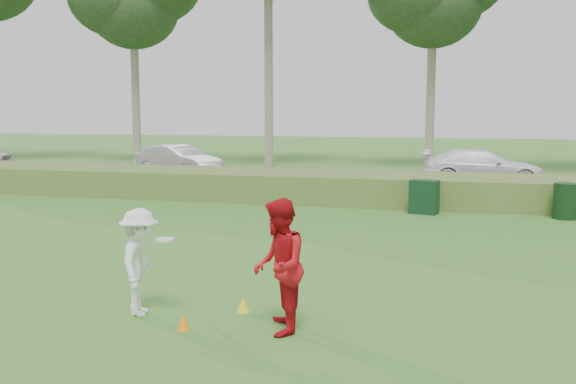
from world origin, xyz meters
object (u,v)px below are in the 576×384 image
(cone_orange, at_px, (183,322))
(car_mid, at_px, (178,161))
(utility_cabinet, at_px, (424,197))
(car_right, at_px, (482,167))
(cone_yellow, at_px, (243,305))
(player_red, at_px, (279,266))
(trash_bin, at_px, (566,201))
(player_white, at_px, (140,262))

(cone_orange, bearing_deg, car_mid, 114.51)
(utility_cabinet, bearing_deg, car_right, 90.30)
(cone_orange, distance_m, cone_yellow, 1.09)
(player_red, relative_size, car_right, 0.39)
(trash_bin, bearing_deg, car_right, 104.59)
(cone_yellow, bearing_deg, player_red, -43.39)
(player_red, relative_size, utility_cabinet, 1.87)
(cone_yellow, bearing_deg, trash_bin, 59.25)
(utility_cabinet, bearing_deg, cone_orange, -89.76)
(cone_orange, relative_size, trash_bin, 0.21)
(player_red, bearing_deg, car_mid, -166.45)
(player_red, distance_m, utility_cabinet, 10.70)
(cone_yellow, bearing_deg, utility_cabinet, 77.81)
(cone_yellow, relative_size, utility_cabinet, 0.23)
(car_mid, height_order, car_right, car_mid)
(car_right, bearing_deg, player_red, 166.63)
(player_white, height_order, trash_bin, player_white)
(trash_bin, bearing_deg, car_mid, 154.34)
(cone_orange, relative_size, car_mid, 0.05)
(player_red, xyz_separation_m, cone_yellow, (-0.74, 0.70, -0.80))
(trash_bin, height_order, car_mid, car_mid)
(player_white, relative_size, player_red, 0.86)
(trash_bin, bearing_deg, player_white, -125.19)
(player_white, xyz_separation_m, cone_yellow, (1.43, 0.47, -0.68))
(player_white, bearing_deg, car_right, -30.87)
(cone_orange, relative_size, utility_cabinet, 0.22)
(trash_bin, relative_size, car_right, 0.21)
(car_mid, xyz_separation_m, car_right, (12.74, 0.40, -0.01))
(cone_orange, xyz_separation_m, car_mid, (-8.20, 17.97, 0.65))
(car_right, bearing_deg, cone_yellow, 163.89)
(trash_bin, bearing_deg, cone_orange, -120.69)
(utility_cabinet, bearing_deg, player_white, -94.84)
(player_white, height_order, player_red, player_red)
(player_white, bearing_deg, car_mid, 8.68)
(utility_cabinet, xyz_separation_m, car_right, (1.86, 7.53, 0.25))
(car_mid, relative_size, car_right, 0.90)
(player_red, bearing_deg, cone_orange, -93.94)
(cone_orange, xyz_separation_m, cone_yellow, (0.55, 0.94, 0.01))
(cone_orange, xyz_separation_m, trash_bin, (6.48, 10.92, 0.39))
(cone_orange, bearing_deg, utility_cabinet, 76.09)
(car_mid, bearing_deg, utility_cabinet, -100.28)
(car_mid, bearing_deg, cone_yellow, -129.87)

